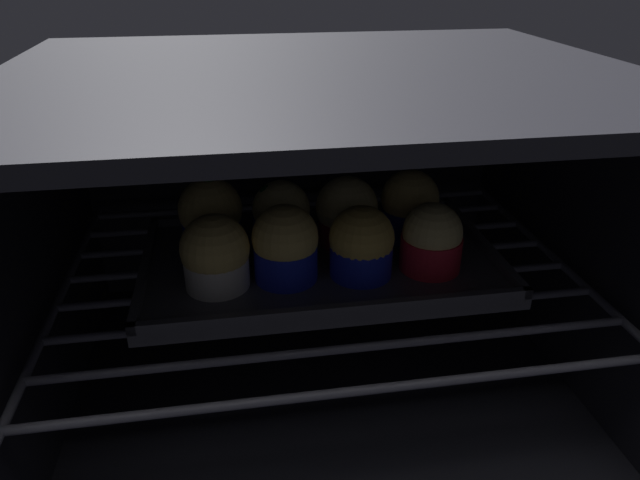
{
  "coord_description": "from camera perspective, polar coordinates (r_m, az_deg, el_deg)",
  "views": [
    {
      "loc": [
        -8.68,
        -31.35,
        45.42
      ],
      "look_at": [
        0.0,
        22.45,
        17.37
      ],
      "focal_mm": 32.12,
      "sensor_mm": 36.0,
      "label": 1
    }
  ],
  "objects": [
    {
      "name": "muffin_row0_col0",
      "position": [
        0.57,
        -10.37,
        -1.49
      ],
      "size": [
        6.81,
        6.81,
        7.56
      ],
      "color": "silver",
      "rests_on": "baking_tray"
    },
    {
      "name": "muffin_row0_col3",
      "position": [
        0.6,
        11.06,
        -0.01
      ],
      "size": [
        6.4,
        6.4,
        7.24
      ],
      "color": "red",
      "rests_on": "baking_tray"
    },
    {
      "name": "muffin_row1_col3",
      "position": [
        0.66,
        8.9,
        3.32
      ],
      "size": [
        6.61,
        6.61,
        8.02
      ],
      "color": "#1928B7",
      "rests_on": "baking_tray"
    },
    {
      "name": "muffin_row0_col2",
      "position": [
        0.58,
        4.15,
        -0.43
      ],
      "size": [
        6.63,
        6.63,
        7.46
      ],
      "color": "#1928B7",
      "rests_on": "baking_tray"
    },
    {
      "name": "muffin_row1_col1",
      "position": [
        0.64,
        -3.89,
        2.4
      ],
      "size": [
        6.42,
        6.42,
        7.56
      ],
      "color": "#1928B7",
      "rests_on": "baking_tray"
    },
    {
      "name": "baking_tray",
      "position": [
        0.63,
        0.0,
        -2.18
      ],
      "size": [
        37.72,
        22.7,
        2.2
      ],
      "color": "#4C4C51",
      "rests_on": "oven_rack"
    },
    {
      "name": "muffin_row1_col0",
      "position": [
        0.63,
        -10.81,
        2.28
      ],
      "size": [
        6.91,
        6.91,
        8.78
      ],
      "color": "#1928B7",
      "rests_on": "baking_tray"
    },
    {
      "name": "oven_cavity",
      "position": [
        0.65,
        -0.54,
        1.23
      ],
      "size": [
        59.0,
        47.0,
        37.0
      ],
      "color": "black",
      "rests_on": "ground"
    },
    {
      "name": "muffin_row0_col1",
      "position": [
        0.57,
        -3.46,
        -0.51
      ],
      "size": [
        6.66,
        6.66,
        7.95
      ],
      "color": "#1928B7",
      "rests_on": "baking_tray"
    },
    {
      "name": "muffin_row1_col2",
      "position": [
        0.64,
        2.68,
        2.68
      ],
      "size": [
        6.98,
        6.98,
        7.77
      ],
      "color": "red",
      "rests_on": "baking_tray"
    },
    {
      "name": "oven_rack",
      "position": [
        0.63,
        0.07,
        -3.25
      ],
      "size": [
        54.8,
        42.0,
        0.8
      ],
      "color": "#51515B",
      "rests_on": "oven_cavity"
    }
  ]
}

